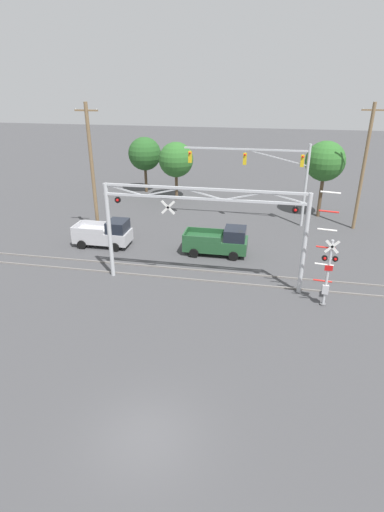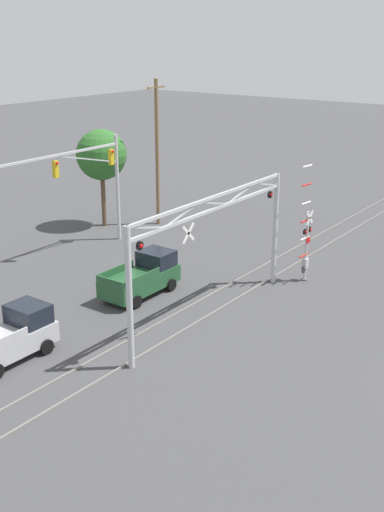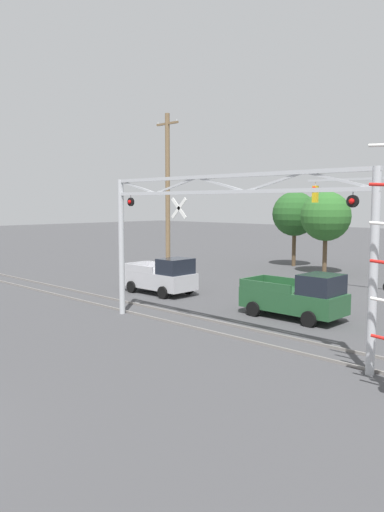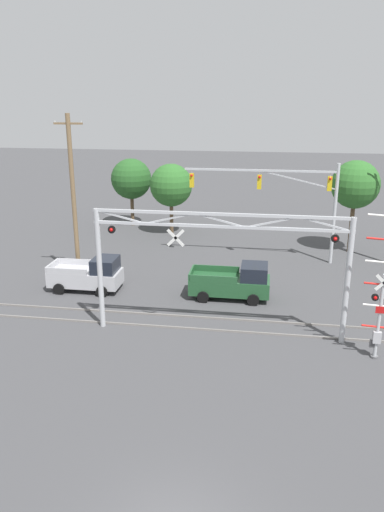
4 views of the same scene
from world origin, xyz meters
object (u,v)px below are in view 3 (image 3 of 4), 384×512
(background_tree_far_left_verge, at_px, (326,216))
(background_tree_far_right_verge, at_px, (295,214))
(pickup_truck_lead, at_px, (298,297))
(utility_pole_left, at_px, (168,200))
(crossing_gantry, at_px, (220,229))
(pickup_truck_following, at_px, (163,277))

(background_tree_far_left_verge, distance_m, background_tree_far_right_verge, 4.75)
(pickup_truck_lead, height_order, utility_pole_left, utility_pole_left)
(utility_pole_left, bearing_deg, background_tree_far_left_verge, 72.69)
(crossing_gantry, xyz_separation_m, background_tree_far_left_verge, (-6.00, 18.77, -0.01))
(crossing_gantry, distance_m, utility_pole_left, 11.84)
(crossing_gantry, height_order, utility_pole_left, utility_pole_left)
(crossing_gantry, distance_m, pickup_truck_following, 10.28)
(background_tree_far_left_verge, bearing_deg, pickup_truck_lead, -65.09)
(crossing_gantry, distance_m, background_tree_far_left_verge, 19.70)
(crossing_gantry, bearing_deg, utility_pole_left, 146.50)
(crossing_gantry, bearing_deg, pickup_truck_following, 150.43)
(pickup_truck_following, distance_m, background_tree_far_left_verge, 14.54)
(pickup_truck_following, bearing_deg, utility_pole_left, 128.43)
(pickup_truck_lead, relative_size, pickup_truck_following, 1.08)
(pickup_truck_lead, xyz_separation_m, background_tree_far_left_verge, (-6.46, 13.90, 3.25))
(crossing_gantry, bearing_deg, pickup_truck_lead, 84.65)
(utility_pole_left, distance_m, background_tree_far_right_verge, 14.63)
(pickup_truck_following, height_order, background_tree_far_left_verge, background_tree_far_left_verge)
(utility_pole_left, xyz_separation_m, background_tree_far_right_verge, (-0.32, 14.59, -1.11))
(pickup_truck_lead, distance_m, pickup_truck_following, 8.94)
(pickup_truck_following, relative_size, background_tree_far_right_verge, 0.71)
(crossing_gantry, height_order, pickup_truck_lead, crossing_gantry)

